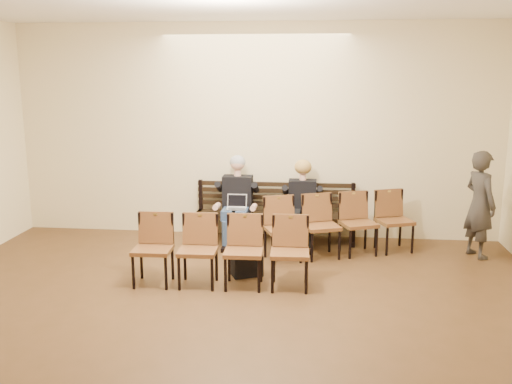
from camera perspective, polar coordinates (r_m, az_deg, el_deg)
room_walls at (r=5.20m, az=-5.21°, el=9.79°), size 8.02×10.01×3.51m
bench at (r=9.33m, az=1.87°, el=-3.55°), size 2.60×0.90×0.45m
seated_man at (r=9.16m, az=-1.92°, el=-0.73°), size 0.59×0.81×1.41m
seated_woman at (r=9.09m, az=4.64°, el=-1.34°), size 0.55×0.75×1.27m
laptop at (r=8.96m, az=-2.02°, el=-1.96°), size 0.33×0.27×0.23m
water_bottle at (r=8.81m, az=5.06°, el=-2.20°), size 0.09×0.09×0.24m
bag at (r=7.81m, az=-0.95°, el=-7.29°), size 0.48×0.41×0.29m
passerby at (r=9.00m, az=21.54°, el=-0.42°), size 0.68×0.79×1.84m
chair_row_front at (r=8.62m, az=8.42°, el=-3.31°), size 2.32×1.29×0.94m
chair_row_back at (r=7.35m, az=-3.56°, el=-5.97°), size 2.27×0.57×0.93m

